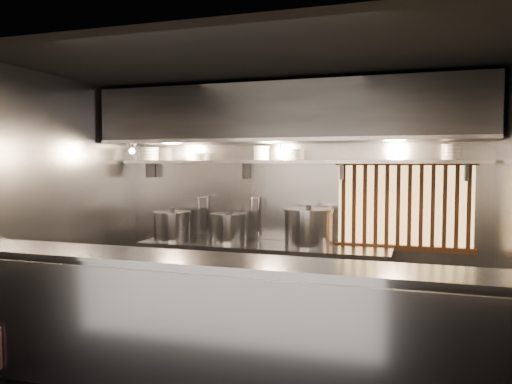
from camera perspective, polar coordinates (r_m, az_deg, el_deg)
The scene contains 21 objects.
floor at distance 5.07m, azimuth 0.13°, elevation -18.26°, with size 4.50×4.50×0.00m, color black.
ceiling at distance 4.80m, azimuth 0.14°, elevation 14.52°, with size 4.50×4.50×0.00m, color black.
wall_back at distance 6.18m, azimuth 4.42°, elevation -1.00°, with size 4.50×4.50×0.00m, color gray.
wall_left at distance 5.83m, azimuth -21.40°, elevation -1.48°, with size 3.00×3.00×0.00m, color gray.
serving_counter at distance 4.03m, azimuth -4.22°, elevation -15.53°, with size 4.50×0.56×1.13m.
cooking_bench at distance 6.05m, azimuth 0.73°, elevation -10.20°, with size 3.00×0.70×0.90m, color #9C9CA1.
bowl_shelf at distance 5.98m, azimuth 4.03°, elevation 3.46°, with size 4.40×0.34×0.04m, color #9C9CA1.
exhaust_hood at distance 5.80m, azimuth 3.52°, elevation 8.85°, with size 4.40×0.81×0.65m.
wood_screen at distance 5.96m, azimuth 16.55°, elevation -1.48°, with size 1.56×0.09×1.04m.
faucet_left at distance 6.43m, azimuth -5.89°, elevation -1.67°, with size 0.04×0.30×0.50m.
faucet_right at distance 6.18m, azimuth 0.06°, elevation -1.85°, with size 0.04×0.30×0.50m.
heat_lamp at distance 6.30m, azimuth -14.11°, elevation 5.07°, with size 0.25×0.35×0.20m.
pendant_bulb at distance 5.89m, azimuth 2.81°, elevation 4.26°, with size 0.09×0.09×0.19m.
stock_pot_left at distance 6.35m, azimuth -9.58°, elevation -3.80°, with size 0.59×0.59×0.40m.
stock_pot_mid at distance 6.13m, azimuth -3.20°, elevation -4.06°, with size 0.52×0.52×0.39m.
stock_pot_right at distance 5.83m, azimuth 6.03°, elevation -4.03°, with size 0.70×0.70×0.48m.
bowl_stack_0 at distance 6.71m, azimuth -12.04°, elevation 4.28°, with size 0.24×0.24×0.17m.
bowl_stack_1 at distance 6.37m, azimuth -6.27°, elevation 4.05°, with size 0.24×0.24×0.09m.
bowl_stack_2 at distance 6.09m, azimuth 0.62°, elevation 4.46°, with size 0.20×0.20×0.17m.
bowl_stack_3 at distance 5.97m, azimuth 4.57°, elevation 4.28°, with size 0.22×0.22×0.13m.
bowl_stack_4 at distance 5.82m, azimuth 21.47°, elevation 4.27°, with size 0.22×0.22×0.17m.
Camera 1 is at (1.45, -4.49, 1.87)m, focal length 35.00 mm.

